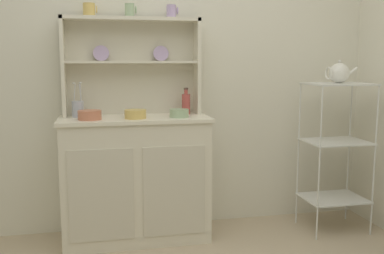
{
  "coord_description": "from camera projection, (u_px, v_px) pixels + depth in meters",
  "views": [
    {
      "loc": [
        -0.47,
        -1.68,
        1.25
      ],
      "look_at": [
        0.13,
        1.12,
        0.83
      ],
      "focal_mm": 41.77,
      "sensor_mm": 36.0,
      "label": 1
    }
  ],
  "objects": [
    {
      "name": "hutch_shelf_unit",
      "position": [
        131.0,
        59.0,
        3.15
      ],
      "size": [
        0.95,
        0.18,
        0.68
      ],
      "color": "beige",
      "rests_on": "hutch_cabinet"
    },
    {
      "name": "bowl_mixing_large",
      "position": [
        90.0,
        115.0,
        2.92
      ],
      "size": [
        0.15,
        0.15,
        0.06
      ],
      "primitive_type": "cylinder",
      "color": "#C67556",
      "rests_on": "hutch_cabinet"
    },
    {
      "name": "utensil_jar",
      "position": [
        78.0,
        108.0,
        3.04
      ],
      "size": [
        0.08,
        0.08,
        0.24
      ],
      "color": "#B2B7C6",
      "rests_on": "hutch_cabinet"
    },
    {
      "name": "jam_bottle",
      "position": [
        186.0,
        103.0,
        3.2
      ],
      "size": [
        0.06,
        0.06,
        0.19
      ],
      "color": "#B74C47",
      "rests_on": "hutch_cabinet"
    },
    {
      "name": "hutch_cabinet",
      "position": [
        136.0,
        177.0,
        3.12
      ],
      "size": [
        1.02,
        0.45,
        0.87
      ],
      "color": "silver",
      "rests_on": "ground"
    },
    {
      "name": "cup_sage_1",
      "position": [
        130.0,
        10.0,
        3.06
      ],
      "size": [
        0.08,
        0.07,
        0.09
      ],
      "color": "#9EB78E",
      "rests_on": "hutch_shelf_unit"
    },
    {
      "name": "cup_lilac_2",
      "position": [
        172.0,
        11.0,
        3.12
      ],
      "size": [
        0.08,
        0.07,
        0.09
      ],
      "color": "#B79ECC",
      "rests_on": "hutch_shelf_unit"
    },
    {
      "name": "bakers_rack",
      "position": [
        336.0,
        141.0,
        3.26
      ],
      "size": [
        0.45,
        0.35,
        1.09
      ],
      "color": "silver",
      "rests_on": "ground"
    },
    {
      "name": "bowl_floral_medium",
      "position": [
        135.0,
        114.0,
        2.98
      ],
      "size": [
        0.14,
        0.14,
        0.06
      ],
      "primitive_type": "cylinder",
      "color": "#DBB760",
      "rests_on": "hutch_cabinet"
    },
    {
      "name": "cup_gold_0",
      "position": [
        89.0,
        10.0,
        3.01
      ],
      "size": [
        0.09,
        0.08,
        0.09
      ],
      "color": "#DBB760",
      "rests_on": "hutch_shelf_unit"
    },
    {
      "name": "bowl_cream_small",
      "position": [
        179.0,
        113.0,
        3.04
      ],
      "size": [
        0.13,
        0.13,
        0.06
      ],
      "primitive_type": "cylinder",
      "color": "#9EB78E",
      "rests_on": "hutch_cabinet"
    },
    {
      "name": "porcelain_teapot",
      "position": [
        339.0,
        73.0,
        3.18
      ],
      "size": [
        0.23,
        0.14,
        0.17
      ],
      "color": "white",
      "rests_on": "bakers_rack"
    },
    {
      "name": "wall_back",
      "position": [
        160.0,
        61.0,
        3.29
      ],
      "size": [
        3.84,
        0.05,
        2.5
      ],
      "primitive_type": "cube",
      "color": "silver",
      "rests_on": "ground"
    }
  ]
}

